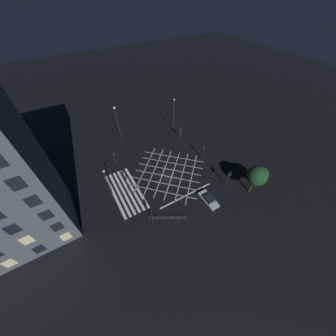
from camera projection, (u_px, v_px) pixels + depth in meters
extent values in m
plane|color=black|center=(168.00, 173.00, 40.69)|extent=(200.00, 200.00, 0.00)
cube|color=silver|center=(136.00, 187.00, 38.07)|extent=(11.67, 0.50, 0.01)
cube|color=silver|center=(132.00, 188.00, 37.76)|extent=(11.67, 0.50, 0.01)
cube|color=silver|center=(128.00, 190.00, 37.45)|extent=(11.67, 0.50, 0.01)
cube|color=silver|center=(124.00, 192.00, 37.14)|extent=(11.67, 0.50, 0.01)
cube|color=silver|center=(119.00, 194.00, 36.82)|extent=(11.67, 0.50, 0.01)
cube|color=silver|center=(115.00, 196.00, 36.51)|extent=(11.67, 0.50, 0.01)
cube|color=silver|center=(161.00, 191.00, 37.24)|extent=(10.19, 10.19, 0.01)
cube|color=silver|center=(145.00, 168.00, 41.59)|extent=(10.19, 10.19, 0.01)
cube|color=silver|center=(164.00, 184.00, 38.62)|extent=(10.19, 10.19, 0.01)
cube|color=silver|center=(154.00, 170.00, 41.23)|extent=(10.19, 10.19, 0.01)
cube|color=silver|center=(167.00, 176.00, 40.00)|extent=(10.19, 10.19, 0.01)
cube|color=silver|center=(163.00, 172.00, 40.87)|extent=(10.19, 10.19, 0.01)
cube|color=silver|center=(169.00, 169.00, 41.38)|extent=(10.19, 10.19, 0.01)
cube|color=silver|center=(173.00, 174.00, 40.51)|extent=(10.19, 10.19, 0.01)
cube|color=silver|center=(171.00, 163.00, 42.76)|extent=(10.19, 10.19, 0.01)
cube|color=silver|center=(182.00, 175.00, 40.15)|extent=(10.19, 10.19, 0.01)
cube|color=silver|center=(174.00, 157.00, 44.14)|extent=(10.19, 10.19, 0.01)
cube|color=silver|center=(192.00, 177.00, 39.79)|extent=(10.19, 10.19, 0.01)
cube|color=silver|center=(186.00, 196.00, 36.55)|extent=(0.30, 11.67, 0.01)
cube|color=beige|center=(10.00, 263.00, 26.25)|extent=(0.06, 1.40, 1.80)
cube|color=black|center=(39.00, 249.00, 27.57)|extent=(0.06, 1.40, 1.80)
cube|color=beige|center=(66.00, 237.00, 28.88)|extent=(0.06, 1.40, 1.80)
cube|color=beige|center=(27.00, 240.00, 25.20)|extent=(0.06, 1.40, 1.80)
cube|color=black|center=(57.00, 227.00, 26.51)|extent=(0.06, 1.40, 1.80)
cube|color=black|center=(13.00, 229.00, 22.83)|extent=(0.06, 1.40, 1.80)
cube|color=black|center=(46.00, 215.00, 24.14)|extent=(0.06, 1.40, 1.80)
cube|color=black|center=(33.00, 201.00, 21.77)|extent=(0.06, 1.40, 1.80)
cube|color=black|center=(16.00, 184.00, 19.40)|extent=(0.06, 1.40, 1.80)
cylinder|color=#2D2D30|center=(204.00, 153.00, 42.01)|extent=(0.11, 0.11, 4.19)
cube|color=black|center=(204.00, 148.00, 40.80)|extent=(0.28, 0.16, 0.90)
sphere|color=black|center=(204.00, 147.00, 40.54)|extent=(0.18, 0.18, 0.18)
sphere|color=black|center=(204.00, 148.00, 40.76)|extent=(0.18, 0.18, 0.18)
sphere|color=green|center=(204.00, 149.00, 40.98)|extent=(0.18, 0.18, 0.18)
cube|color=black|center=(205.00, 147.00, 40.83)|extent=(0.36, 0.02, 0.98)
cylinder|color=#2D2D30|center=(229.00, 179.00, 36.77)|extent=(0.11, 0.11, 4.18)
cube|color=black|center=(231.00, 174.00, 35.57)|extent=(0.28, 0.16, 0.90)
sphere|color=black|center=(231.00, 173.00, 35.31)|extent=(0.18, 0.18, 0.18)
sphere|color=black|center=(230.00, 174.00, 35.53)|extent=(0.18, 0.18, 0.18)
sphere|color=green|center=(230.00, 175.00, 35.75)|extent=(0.18, 0.18, 0.18)
cube|color=black|center=(231.00, 174.00, 35.60)|extent=(0.36, 0.02, 0.98)
cylinder|color=#2D2D30|center=(152.00, 217.00, 31.36)|extent=(0.11, 0.11, 3.72)
cube|color=black|center=(151.00, 212.00, 30.45)|extent=(0.16, 0.28, 0.90)
sphere|color=red|center=(151.00, 211.00, 30.30)|extent=(0.18, 0.18, 0.18)
sphere|color=black|center=(151.00, 211.00, 30.52)|extent=(0.18, 0.18, 0.18)
sphere|color=black|center=(151.00, 212.00, 30.74)|extent=(0.18, 0.18, 0.18)
cube|color=black|center=(151.00, 212.00, 30.40)|extent=(0.02, 0.36, 0.98)
cylinder|color=#2D2D30|center=(114.00, 159.00, 41.27)|extent=(0.11, 0.11, 3.46)
cube|color=black|center=(114.00, 154.00, 40.42)|extent=(0.28, 0.16, 0.90)
sphere|color=red|center=(114.00, 153.00, 40.24)|extent=(0.18, 0.18, 0.18)
sphere|color=black|center=(114.00, 154.00, 40.46)|extent=(0.18, 0.18, 0.18)
sphere|color=black|center=(115.00, 155.00, 40.68)|extent=(0.18, 0.18, 0.18)
cube|color=black|center=(113.00, 154.00, 40.39)|extent=(0.36, 0.02, 0.98)
cylinder|color=#2D2D30|center=(180.00, 133.00, 47.69)|extent=(0.11, 0.11, 3.48)
cube|color=black|center=(180.00, 129.00, 46.74)|extent=(0.28, 0.16, 0.90)
sphere|color=red|center=(180.00, 128.00, 46.49)|extent=(0.18, 0.18, 0.18)
sphere|color=black|center=(180.00, 129.00, 46.70)|extent=(0.18, 0.18, 0.18)
sphere|color=black|center=(179.00, 130.00, 46.92)|extent=(0.18, 0.18, 0.18)
cube|color=black|center=(180.00, 129.00, 46.78)|extent=(0.36, 0.02, 0.98)
cylinder|color=#2D2D30|center=(127.00, 183.00, 35.78)|extent=(0.11, 0.11, 4.51)
cube|color=black|center=(126.00, 177.00, 34.55)|extent=(0.28, 0.16, 0.90)
sphere|color=black|center=(126.00, 176.00, 34.37)|extent=(0.18, 0.18, 0.18)
sphere|color=orange|center=(126.00, 177.00, 34.59)|extent=(0.18, 0.18, 0.18)
sphere|color=black|center=(127.00, 178.00, 34.81)|extent=(0.18, 0.18, 0.18)
cube|color=black|center=(125.00, 177.00, 34.52)|extent=(0.36, 0.02, 0.98)
cylinder|color=#2D2D30|center=(181.00, 133.00, 47.76)|extent=(0.11, 0.11, 3.54)
cube|color=black|center=(181.00, 129.00, 46.76)|extent=(0.16, 0.28, 0.90)
sphere|color=red|center=(181.00, 128.00, 46.48)|extent=(0.18, 0.18, 0.18)
sphere|color=black|center=(181.00, 129.00, 46.70)|extent=(0.18, 0.18, 0.18)
sphere|color=black|center=(181.00, 130.00, 46.91)|extent=(0.18, 0.18, 0.18)
cube|color=black|center=(181.00, 129.00, 46.82)|extent=(0.02, 0.36, 0.98)
cylinder|color=#2D2D30|center=(227.00, 180.00, 36.78)|extent=(0.11, 0.11, 3.93)
cube|color=black|center=(228.00, 174.00, 35.80)|extent=(0.16, 0.28, 0.90)
sphere|color=black|center=(228.00, 173.00, 35.65)|extent=(0.18, 0.18, 0.18)
sphere|color=orange|center=(228.00, 174.00, 35.86)|extent=(0.18, 0.18, 0.18)
sphere|color=black|center=(228.00, 175.00, 36.08)|extent=(0.18, 0.18, 0.18)
cube|color=black|center=(229.00, 175.00, 35.75)|extent=(0.02, 0.36, 0.98)
cylinder|color=#2D2D30|center=(109.00, 185.00, 33.74)|extent=(0.14, 0.14, 7.24)
sphere|color=#F9E0B2|center=(104.00, 171.00, 31.02)|extent=(0.42, 0.42, 0.42)
cylinder|color=#2D2D30|center=(119.00, 127.00, 44.38)|extent=(0.14, 0.14, 9.49)
sphere|color=#F9E0B2|center=(114.00, 108.00, 40.82)|extent=(0.53, 0.53, 0.53)
cylinder|color=#2D2D30|center=(174.00, 117.00, 47.99)|extent=(0.14, 0.14, 8.93)
sphere|color=#F9E0B2|center=(174.00, 100.00, 44.65)|extent=(0.43, 0.43, 0.43)
cylinder|color=#473323|center=(256.00, 182.00, 37.50)|extent=(0.32, 0.32, 2.32)
sphere|color=#19421E|center=(260.00, 174.00, 35.85)|extent=(2.95, 2.95, 2.95)
cylinder|color=#473323|center=(251.00, 186.00, 36.08)|extent=(0.27, 0.27, 3.27)
sphere|color=#19421E|center=(257.00, 176.00, 33.89)|extent=(3.67, 3.67, 3.67)
cube|color=#B7BABC|center=(208.00, 200.00, 35.35)|extent=(4.33, 1.84, 0.52)
cube|color=black|center=(209.00, 199.00, 34.90)|extent=(1.82, 1.62, 0.54)
sphere|color=white|center=(199.00, 193.00, 36.45)|extent=(0.16, 0.16, 0.16)
sphere|color=white|center=(204.00, 191.00, 36.85)|extent=(0.16, 0.16, 0.16)
cylinder|color=black|center=(201.00, 197.00, 35.95)|extent=(0.68, 0.20, 0.68)
cylinder|color=black|center=(207.00, 193.00, 36.51)|extent=(0.68, 0.20, 0.68)
cylinder|color=black|center=(210.00, 207.00, 34.36)|extent=(0.68, 0.20, 0.68)
cylinder|color=black|center=(216.00, 203.00, 34.92)|extent=(0.68, 0.20, 0.68)
cylinder|color=gray|center=(150.00, 218.00, 32.63)|extent=(0.05, 0.05, 1.05)
cylinder|color=gray|center=(157.00, 218.00, 32.63)|extent=(0.05, 0.05, 1.05)
cylinder|color=gray|center=(164.00, 218.00, 32.63)|extent=(0.05, 0.05, 1.05)
cylinder|color=gray|center=(172.00, 218.00, 32.63)|extent=(0.05, 0.05, 1.05)
cylinder|color=gray|center=(179.00, 218.00, 32.63)|extent=(0.05, 0.05, 1.05)
cylinder|color=gray|center=(186.00, 218.00, 32.63)|extent=(0.05, 0.05, 1.05)
cylinder|color=gray|center=(168.00, 217.00, 32.28)|extent=(3.25, 5.50, 0.04)
cylinder|color=gray|center=(168.00, 218.00, 32.59)|extent=(3.25, 5.50, 0.04)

